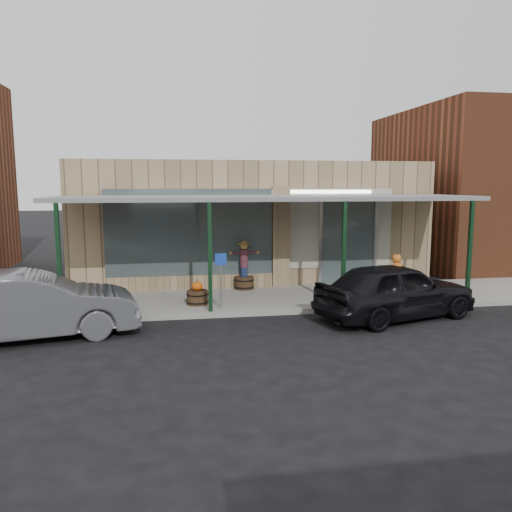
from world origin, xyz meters
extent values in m
plane|color=black|center=(0.00, 0.00, 0.00)|extent=(120.00, 120.00, 0.00)
cube|color=gray|center=(0.00, 3.60, 0.07)|extent=(40.00, 3.20, 0.15)
cube|color=tan|center=(0.00, 8.20, 2.10)|extent=(12.00, 6.00, 4.20)
cube|color=#465355|center=(-2.20, 5.05, 1.90)|extent=(5.20, 0.06, 2.80)
cube|color=#465355|center=(3.00, 5.18, 1.50)|extent=(1.80, 0.06, 2.80)
cube|color=tan|center=(0.70, 5.10, 1.70)|extent=(0.55, 0.30, 3.40)
cube|color=tan|center=(-2.20, 5.10, 0.35)|extent=(5.20, 0.30, 0.50)
cube|color=#A2A08F|center=(0.00, 5.17, 2.00)|extent=(9.00, 0.02, 2.60)
cube|color=white|center=(0.00, 5.14, 3.20)|extent=(7.50, 0.03, 0.10)
cube|color=gray|center=(0.00, 3.60, 3.05)|extent=(12.00, 3.00, 0.12)
cube|color=black|center=(-5.50, 2.15, 1.55)|extent=(0.10, 0.10, 2.95)
cube|color=black|center=(-1.80, 2.15, 1.55)|extent=(0.10, 0.10, 2.95)
cube|color=black|center=(1.80, 2.15, 1.55)|extent=(0.10, 0.10, 2.95)
cube|color=black|center=(5.50, 2.15, 1.55)|extent=(0.10, 0.10, 2.95)
cylinder|color=#462C1C|center=(-0.53, 4.80, 0.35)|extent=(0.74, 0.74, 0.40)
cylinder|color=navy|center=(-0.53, 4.80, 0.70)|extent=(0.27, 0.27, 0.30)
cylinder|color=maroon|center=(-0.53, 4.80, 1.13)|extent=(0.30, 0.30, 0.55)
sphere|color=#B79146|center=(-0.53, 4.80, 1.52)|extent=(0.22, 0.22, 0.22)
cone|color=#B79146|center=(-0.53, 4.80, 1.65)|extent=(0.36, 0.36, 0.14)
cylinder|color=#462C1C|center=(-2.10, 2.98, 0.34)|extent=(0.73, 0.73, 0.39)
ellipsoid|color=orange|center=(-2.10, 2.98, 0.66)|extent=(0.31, 0.31, 0.25)
cylinder|color=#4C471E|center=(-2.10, 2.98, 0.81)|extent=(0.04, 0.04, 0.06)
cylinder|color=gray|center=(-1.50, 2.40, 0.74)|extent=(0.04, 0.04, 1.18)
cube|color=#1840B6|center=(-1.50, 2.40, 1.48)|extent=(0.31, 0.06, 0.31)
imported|color=black|center=(2.90, 1.23, 0.74)|extent=(4.65, 2.90, 1.48)
ellipsoid|color=orange|center=(3.34, 2.15, 1.09)|extent=(0.34, 0.28, 0.44)
sphere|color=orange|center=(3.34, 2.19, 1.40)|extent=(0.25, 0.25, 0.25)
cylinder|color=#176817|center=(3.34, 2.15, 1.27)|extent=(0.17, 0.17, 0.02)
imported|color=#56585D|center=(-5.87, 0.96, 0.76)|extent=(4.83, 2.53, 1.51)
camera|label=1|loc=(-2.72, -10.56, 3.43)|focal=35.00mm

